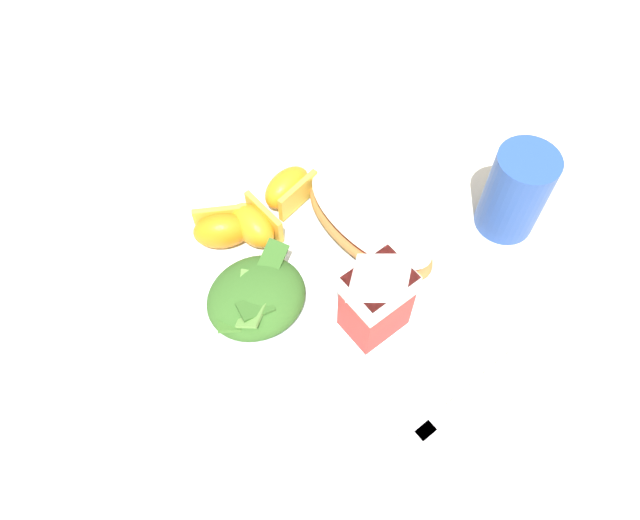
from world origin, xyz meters
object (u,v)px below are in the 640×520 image
Objects in this scene: orange_wedge_front at (288,189)px; orange_wedge_middle at (254,224)px; white_plate at (320,269)px; drinking_blue_cup at (516,192)px; milk_carton at (378,294)px; paper_napkin at (114,382)px; orange_wedge_rear at (222,229)px; metal_fork at (465,398)px; green_salad_pile at (258,300)px; cheesy_pizza_bread at (366,220)px.

orange_wedge_middle is (0.06, 0.02, 0.00)m from orange_wedge_front.
white_plate is 0.22m from drinking_blue_cup.
drinking_blue_cup is (-0.20, -0.01, -0.02)m from milk_carton.
white_plate is at bearing 173.63° from paper_napkin.
orange_wedge_rear reaches higher than white_plate.
paper_napkin is 0.34m from metal_fork.
paper_napkin is 1.04× the size of drinking_blue_cup.
orange_wedge_rear is (0.06, -0.09, 0.03)m from white_plate.
green_salad_pile is 0.14m from orange_wedge_front.
drinking_blue_cup is at bearing 159.83° from white_plate.
drinking_blue_cup is at bearing -177.24° from milk_carton.
green_salad_pile reaches higher than cheesy_pizza_bread.
orange_wedge_front is (-0.11, -0.09, -0.00)m from green_salad_pile.
drinking_blue_cup is (-0.18, -0.12, 0.05)m from metal_fork.
white_plate is at bearing -20.17° from drinking_blue_cup.
orange_wedge_middle is at bearing -34.96° from cheesy_pizza_bread.
paper_napkin is (0.23, -0.03, -0.01)m from white_plate.
milk_carton reaches higher than metal_fork.
green_salad_pile is at bearing 2.77° from white_plate.
orange_wedge_front is (-0.03, -0.17, -0.04)m from milk_carton.
orange_wedge_front is at bearing -166.29° from paper_napkin.
metal_fork is (-0.08, 0.28, -0.03)m from orange_wedge_rear.
orange_wedge_middle and orange_wedge_rear have the same top height.
orange_wedge_middle is 0.33× the size of metal_fork.
metal_fork is at bearing 106.46° from orange_wedge_rear.
metal_fork is at bearing 101.49° from milk_carton.
green_salad_pile is at bearing 58.18° from orange_wedge_middle.
cheesy_pizza_bread is 0.12m from milk_carton.
drinking_blue_cup reaches higher than white_plate.
paper_napkin is at bearing -6.37° from white_plate.
paper_napkin is (0.26, 0.06, -0.03)m from orange_wedge_front.
orange_wedge_middle is at bearing -32.15° from drinking_blue_cup.
paper_napkin is (0.23, -0.11, -0.07)m from milk_carton.
drinking_blue_cup is (-0.20, 0.07, 0.04)m from white_plate.
paper_napkin is 0.45m from drinking_blue_cup.
cheesy_pizza_bread is 2.49× the size of orange_wedge_rear.
orange_wedge_rear is 0.31m from drinking_blue_cup.
cheesy_pizza_bread reaches higher than paper_napkin.
orange_wedge_rear reaches higher than metal_fork.
orange_wedge_front is 1.06× the size of orange_wedge_middle.
orange_wedge_rear is at bearing -27.67° from orange_wedge_middle.
white_plate is 4.53× the size of orange_wedge_middle.
paper_napkin is at bearing 20.20° from orange_wedge_rear.
metal_fork is (-0.10, 0.19, -0.03)m from green_salad_pile.
metal_fork is (-0.02, 0.19, -0.01)m from white_plate.
paper_napkin is at bearing -11.03° from green_salad_pile.
orange_wedge_front is at bearing -106.17° from white_plate.
milk_carton is at bearing -78.51° from metal_fork.
orange_wedge_rear is (0.03, -0.02, 0.00)m from orange_wedge_middle.
cheesy_pizza_bread is 2.65× the size of orange_wedge_front.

